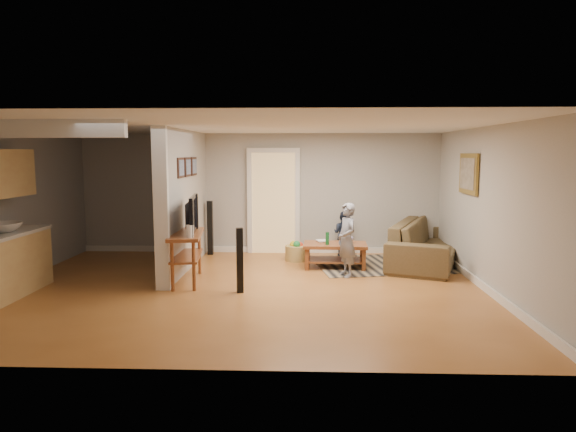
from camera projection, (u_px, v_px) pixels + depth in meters
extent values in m
plane|color=#945725|center=(242.00, 289.00, 7.95)|extent=(7.50, 7.50, 0.00)
cube|color=#A5A29E|center=(259.00, 193.00, 10.78)|extent=(7.50, 0.04, 2.50)
cube|color=#A5A29E|center=(0.00, 208.00, 7.94)|extent=(0.04, 6.00, 2.50)
cube|color=#A5A29E|center=(491.00, 210.00, 7.66)|extent=(0.04, 6.00, 2.50)
cube|color=white|center=(240.00, 126.00, 7.65)|extent=(7.50, 6.00, 0.04)
cube|color=#A5A29E|center=(186.00, 200.00, 9.28)|extent=(0.15, 3.10, 2.50)
cube|color=white|center=(161.00, 209.00, 7.75)|extent=(0.22, 0.10, 2.50)
cube|color=white|center=(260.00, 249.00, 10.89)|extent=(7.50, 0.04, 0.12)
cube|color=white|center=(485.00, 287.00, 7.81)|extent=(0.04, 6.00, 0.12)
cube|color=#D8B272|center=(274.00, 203.00, 10.73)|extent=(0.90, 0.06, 2.10)
imported|color=silver|center=(3.00, 232.00, 7.47)|extent=(0.54, 0.54, 0.19)
cube|color=#321C16|center=(181.00, 168.00, 8.56)|extent=(0.03, 0.40, 0.34)
cube|color=#321C16|center=(187.00, 167.00, 9.06)|extent=(0.03, 0.40, 0.34)
cube|color=#321C16|center=(194.00, 166.00, 9.56)|extent=(0.03, 0.40, 0.34)
cube|color=olive|center=(469.00, 174.00, 8.59)|extent=(0.04, 0.90, 0.68)
cube|color=black|center=(384.00, 264.00, 9.68)|extent=(2.80, 2.25, 0.01)
imported|color=#4E4427|center=(427.00, 263.00, 9.81)|extent=(2.00, 2.96, 0.81)
cube|color=brown|center=(335.00, 245.00, 9.39)|extent=(1.17, 0.71, 0.06)
cube|color=silver|center=(335.00, 245.00, 9.39)|extent=(0.73, 0.43, 0.02)
cube|color=brown|center=(335.00, 260.00, 9.43)|extent=(1.07, 0.61, 0.03)
cube|color=brown|center=(307.00, 259.00, 9.19)|extent=(0.07, 0.07, 0.42)
cube|color=brown|center=(364.00, 260.00, 9.11)|extent=(0.07, 0.07, 0.42)
cube|color=brown|center=(308.00, 253.00, 9.72)|extent=(0.07, 0.07, 0.42)
cube|color=brown|center=(362.00, 254.00, 9.64)|extent=(0.07, 0.07, 0.42)
imported|color=#292C99|center=(348.00, 243.00, 9.48)|extent=(0.20, 0.20, 0.20)
cylinder|color=#145825|center=(327.00, 238.00, 9.24)|extent=(0.06, 0.06, 0.23)
imported|color=#998C4C|center=(317.00, 242.00, 9.58)|extent=(0.24, 0.29, 0.02)
imported|color=#66594C|center=(341.00, 245.00, 9.19)|extent=(0.26, 0.32, 0.02)
cube|color=brown|center=(186.00, 234.00, 8.29)|extent=(0.65, 1.34, 0.05)
cube|color=brown|center=(187.00, 256.00, 8.33)|extent=(0.58, 1.23, 0.03)
cylinder|color=brown|center=(172.00, 266.00, 7.77)|extent=(0.05, 0.05, 0.80)
cylinder|color=brown|center=(181.00, 252.00, 8.88)|extent=(0.05, 0.05, 0.80)
cylinder|color=brown|center=(194.00, 265.00, 7.80)|extent=(0.05, 0.05, 0.80)
cylinder|color=brown|center=(199.00, 251.00, 8.91)|extent=(0.05, 0.05, 0.80)
imported|color=black|center=(188.00, 233.00, 8.29)|extent=(0.27, 1.05, 0.60)
cylinder|color=white|center=(190.00, 231.00, 7.81)|extent=(0.11, 0.11, 0.19)
cube|color=black|center=(240.00, 260.00, 7.70)|extent=(0.12, 0.12, 0.98)
cube|color=black|center=(210.00, 228.00, 10.60)|extent=(0.11, 0.11, 1.12)
cylinder|color=#9E8744|center=(297.00, 253.00, 10.04)|extent=(0.45, 0.45, 0.29)
sphere|color=red|center=(300.00, 245.00, 10.05)|extent=(0.14, 0.14, 0.14)
sphere|color=yellow|center=(293.00, 245.00, 10.04)|extent=(0.14, 0.14, 0.14)
sphere|color=#228A40|center=(297.00, 244.00, 9.95)|extent=(0.14, 0.14, 0.14)
imported|color=gray|center=(346.00, 276.00, 8.77)|extent=(0.45, 0.54, 1.26)
imported|color=#202A43|center=(343.00, 255.00, 10.57)|extent=(0.56, 0.53, 0.91)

